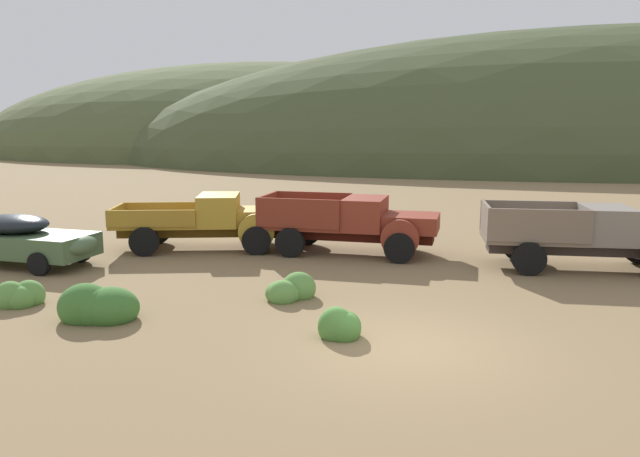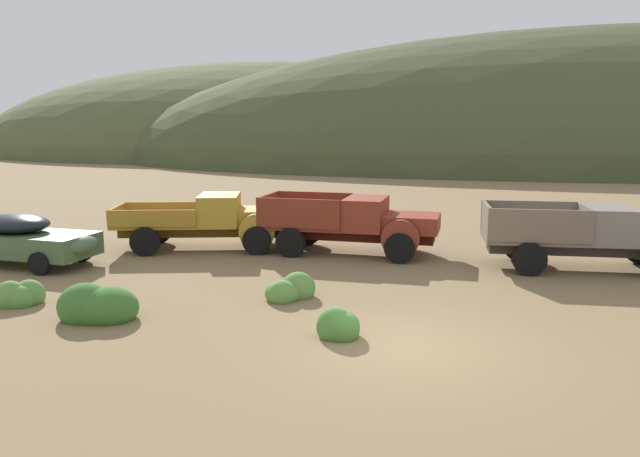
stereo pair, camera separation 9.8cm
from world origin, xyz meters
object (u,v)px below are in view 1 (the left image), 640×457
car_weathered_green (25,239)px  truck_rust_red (360,224)px  truck_mustard (217,220)px  truck_primer_gray (599,235)px

car_weathered_green → truck_rust_red: truck_rust_red is taller
car_weathered_green → truck_mustard: size_ratio=0.81×
truck_rust_red → truck_primer_gray: bearing=-3.1°
car_weathered_green → truck_primer_gray: (17.24, 0.66, 0.21)m
car_weathered_green → truck_mustard: truck_mustard is taller
car_weathered_green → truck_primer_gray: bearing=15.2°
truck_rust_red → truck_primer_gray: size_ratio=0.99×
car_weathered_green → truck_primer_gray: truck_primer_gray is taller
car_weathered_green → truck_rust_red: size_ratio=0.82×
truck_mustard → truck_primer_gray: size_ratio=1.01×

